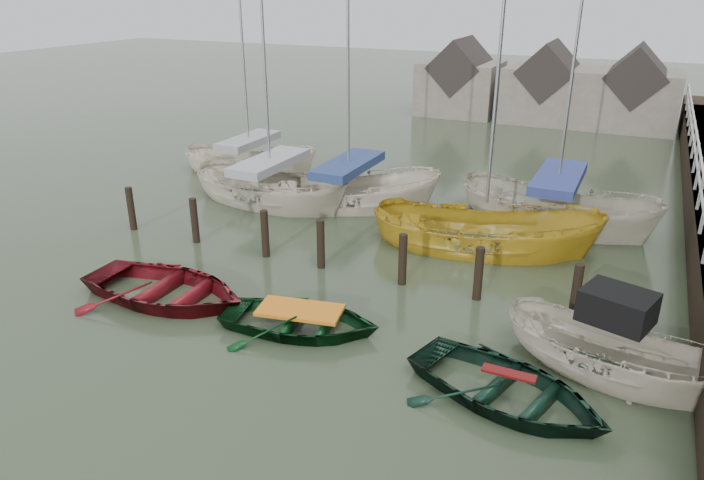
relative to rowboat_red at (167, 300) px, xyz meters
The scene contains 12 objects.
ground 3.80m from the rowboat_red, ahead, with size 120.00×120.00×0.00m, color #2E3A25.
mooring_pilings 4.31m from the rowboat_red, 51.39° to the left, with size 13.72×0.22×1.80m.
far_sheds 26.82m from the rowboat_red, 80.05° to the left, with size 14.00×4.08×4.39m.
rowboat_red is the anchor object (origin of this frame).
rowboat_green 3.75m from the rowboat_red, ahead, with size 2.61×3.66×0.76m, color black.
rowboat_dkgreen 8.58m from the rowboat_red, ahead, with size 2.81×3.93×0.81m, color black.
motorboat 10.28m from the rowboat_red, ahead, with size 4.72×2.90×2.64m.
sailboat_a 7.63m from the rowboat_red, 102.06° to the left, with size 6.70×3.13×10.55m.
sailboat_b 8.40m from the rowboat_red, 82.87° to the left, with size 6.88×4.68×11.06m.
sailboat_c 9.16m from the rowboat_red, 46.45° to the left, with size 7.04×3.62×10.60m.
sailboat_d 12.45m from the rowboat_red, 50.70° to the left, with size 7.15×4.15×11.65m.
sailboat_e 11.24m from the rowboat_red, 113.16° to the left, with size 6.09×3.16×9.40m.
Camera 1 is at (6.33, -10.95, 7.36)m, focal length 32.00 mm.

